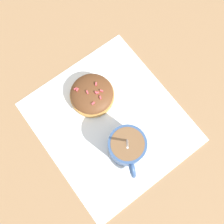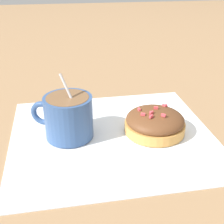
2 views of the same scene
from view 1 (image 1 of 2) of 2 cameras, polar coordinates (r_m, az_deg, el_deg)
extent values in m
plane|color=#93704C|center=(0.58, -0.39, -2.16)|extent=(3.00, 3.00, 0.00)
cube|color=white|center=(0.58, -0.39, -2.13)|extent=(0.33, 0.31, 0.00)
cylinder|color=#335184|center=(0.54, 3.21, -7.45)|extent=(0.08, 0.08, 0.07)
cylinder|color=brown|center=(0.51, 3.38, -7.01)|extent=(0.07, 0.07, 0.01)
torus|color=#335184|center=(0.53, 4.32, -11.98)|extent=(0.04, 0.02, 0.04)
ellipsoid|color=silver|center=(0.56, 2.99, -9.72)|extent=(0.03, 0.03, 0.01)
cylinder|color=silver|center=(0.52, 3.41, -5.70)|extent=(0.04, 0.03, 0.09)
cylinder|color=#D19347|center=(0.59, -3.98, 3.78)|extent=(0.10, 0.10, 0.02)
ellipsoid|color=brown|center=(0.58, -4.07, 4.23)|extent=(0.09, 0.09, 0.03)
cube|color=#EA4C56|center=(0.56, -2.54, 3.17)|extent=(0.01, 0.01, 0.00)
cube|color=#EA4C56|center=(0.56, -4.12, 1.90)|extent=(0.00, 0.01, 0.00)
cube|color=#EA4C56|center=(0.57, -7.97, 4.99)|extent=(0.00, 0.01, 0.00)
cube|color=#EA4C56|center=(0.56, -3.41, 4.27)|extent=(0.01, 0.01, 0.00)
cube|color=#EA4C56|center=(0.57, -3.47, 6.11)|extent=(0.01, 0.01, 0.00)
cube|color=#EA4C56|center=(0.57, -7.58, 4.83)|extent=(0.01, 0.01, 0.00)
cube|color=#EA4C56|center=(0.56, -3.24, 4.17)|extent=(0.01, 0.01, 0.00)
cube|color=#EA4C56|center=(0.56, -5.40, 4.31)|extent=(0.01, 0.00, 0.00)
cube|color=#EA4C56|center=(0.56, -2.29, 4.61)|extent=(0.01, 0.01, 0.00)
camera|label=2|loc=(0.59, 45.61, 23.66)|focal=50.00mm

